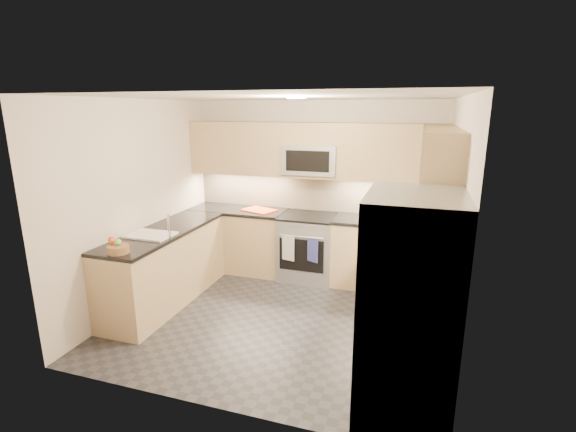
# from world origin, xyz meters

# --- Properties ---
(floor) EXTENTS (3.60, 3.20, 0.00)m
(floor) POSITION_xyz_m (0.00, 0.00, 0.00)
(floor) COLOR #25262B
(floor) RESTS_ON ground
(ceiling) EXTENTS (3.60, 3.20, 0.02)m
(ceiling) POSITION_xyz_m (0.00, 0.00, 2.50)
(ceiling) COLOR beige
(ceiling) RESTS_ON wall_back
(wall_back) EXTENTS (3.60, 0.02, 2.50)m
(wall_back) POSITION_xyz_m (0.00, 1.60, 1.25)
(wall_back) COLOR beige
(wall_back) RESTS_ON floor
(wall_front) EXTENTS (3.60, 0.02, 2.50)m
(wall_front) POSITION_xyz_m (0.00, -1.60, 1.25)
(wall_front) COLOR beige
(wall_front) RESTS_ON floor
(wall_left) EXTENTS (0.02, 3.20, 2.50)m
(wall_left) POSITION_xyz_m (-1.80, 0.00, 1.25)
(wall_left) COLOR beige
(wall_left) RESTS_ON floor
(wall_right) EXTENTS (0.02, 3.20, 2.50)m
(wall_right) POSITION_xyz_m (1.80, 0.00, 1.25)
(wall_right) COLOR beige
(wall_right) RESTS_ON floor
(base_cab_back_left) EXTENTS (1.42, 0.60, 0.90)m
(base_cab_back_left) POSITION_xyz_m (-1.09, 1.30, 0.45)
(base_cab_back_left) COLOR tan
(base_cab_back_left) RESTS_ON floor
(base_cab_back_right) EXTENTS (1.42, 0.60, 0.90)m
(base_cab_back_right) POSITION_xyz_m (1.09, 1.30, 0.45)
(base_cab_back_right) COLOR tan
(base_cab_back_right) RESTS_ON floor
(base_cab_right) EXTENTS (0.60, 1.70, 0.90)m
(base_cab_right) POSITION_xyz_m (1.50, 0.15, 0.45)
(base_cab_right) COLOR tan
(base_cab_right) RESTS_ON floor
(base_cab_peninsula) EXTENTS (0.60, 2.00, 0.90)m
(base_cab_peninsula) POSITION_xyz_m (-1.50, 0.00, 0.45)
(base_cab_peninsula) COLOR tan
(base_cab_peninsula) RESTS_ON floor
(countertop_back_left) EXTENTS (1.42, 0.63, 0.04)m
(countertop_back_left) POSITION_xyz_m (-1.09, 1.30, 0.92)
(countertop_back_left) COLOR black
(countertop_back_left) RESTS_ON base_cab_back_left
(countertop_back_right) EXTENTS (1.42, 0.63, 0.04)m
(countertop_back_right) POSITION_xyz_m (1.09, 1.30, 0.92)
(countertop_back_right) COLOR black
(countertop_back_right) RESTS_ON base_cab_back_right
(countertop_right) EXTENTS (0.63, 1.70, 0.04)m
(countertop_right) POSITION_xyz_m (1.50, 0.15, 0.92)
(countertop_right) COLOR black
(countertop_right) RESTS_ON base_cab_right
(countertop_peninsula) EXTENTS (0.63, 2.00, 0.04)m
(countertop_peninsula) POSITION_xyz_m (-1.50, 0.00, 0.92)
(countertop_peninsula) COLOR black
(countertop_peninsula) RESTS_ON base_cab_peninsula
(upper_cab_back) EXTENTS (3.60, 0.35, 0.75)m
(upper_cab_back) POSITION_xyz_m (0.00, 1.43, 1.83)
(upper_cab_back) COLOR tan
(upper_cab_back) RESTS_ON wall_back
(upper_cab_right) EXTENTS (0.35, 1.95, 0.75)m
(upper_cab_right) POSITION_xyz_m (1.62, 0.28, 1.83)
(upper_cab_right) COLOR tan
(upper_cab_right) RESTS_ON wall_right
(backsplash_back) EXTENTS (3.60, 0.01, 0.51)m
(backsplash_back) POSITION_xyz_m (0.00, 1.60, 1.20)
(backsplash_back) COLOR tan
(backsplash_back) RESTS_ON wall_back
(backsplash_right) EXTENTS (0.01, 2.30, 0.51)m
(backsplash_right) POSITION_xyz_m (1.80, 0.45, 1.20)
(backsplash_right) COLOR tan
(backsplash_right) RESTS_ON wall_right
(gas_range) EXTENTS (0.76, 0.65, 0.91)m
(gas_range) POSITION_xyz_m (0.00, 1.28, 0.46)
(gas_range) COLOR gray
(gas_range) RESTS_ON floor
(range_cooktop) EXTENTS (0.76, 0.65, 0.03)m
(range_cooktop) POSITION_xyz_m (0.00, 1.28, 0.92)
(range_cooktop) COLOR black
(range_cooktop) RESTS_ON gas_range
(oven_door_glass) EXTENTS (0.62, 0.02, 0.45)m
(oven_door_glass) POSITION_xyz_m (0.00, 0.95, 0.45)
(oven_door_glass) COLOR black
(oven_door_glass) RESTS_ON gas_range
(oven_handle) EXTENTS (0.60, 0.02, 0.02)m
(oven_handle) POSITION_xyz_m (0.00, 0.93, 0.72)
(oven_handle) COLOR #B2B5BA
(oven_handle) RESTS_ON gas_range
(microwave) EXTENTS (0.76, 0.40, 0.40)m
(microwave) POSITION_xyz_m (0.00, 1.40, 1.70)
(microwave) COLOR #A2A5AA
(microwave) RESTS_ON upper_cab_back
(microwave_door) EXTENTS (0.60, 0.01, 0.28)m
(microwave_door) POSITION_xyz_m (0.00, 1.20, 1.70)
(microwave_door) COLOR black
(microwave_door) RESTS_ON microwave
(refrigerator) EXTENTS (0.70, 0.90, 1.80)m
(refrigerator) POSITION_xyz_m (1.45, -1.15, 0.90)
(refrigerator) COLOR #A2A4A9
(refrigerator) RESTS_ON floor
(fridge_handle_left) EXTENTS (0.02, 0.02, 1.20)m
(fridge_handle_left) POSITION_xyz_m (1.08, -1.33, 0.95)
(fridge_handle_left) COLOR #B2B5BA
(fridge_handle_left) RESTS_ON refrigerator
(fridge_handle_right) EXTENTS (0.02, 0.02, 1.20)m
(fridge_handle_right) POSITION_xyz_m (1.08, -0.97, 0.95)
(fridge_handle_right) COLOR #B2B5BA
(fridge_handle_right) RESTS_ON refrigerator
(sink_basin) EXTENTS (0.52, 0.38, 0.16)m
(sink_basin) POSITION_xyz_m (-1.50, -0.25, 0.88)
(sink_basin) COLOR white
(sink_basin) RESTS_ON base_cab_peninsula
(faucet) EXTENTS (0.03, 0.03, 0.28)m
(faucet) POSITION_xyz_m (-1.24, -0.25, 1.08)
(faucet) COLOR silver
(faucet) RESTS_ON countertop_peninsula
(utensil_bowl) EXTENTS (0.33, 0.33, 0.17)m
(utensil_bowl) POSITION_xyz_m (1.35, 1.35, 1.03)
(utensil_bowl) COLOR #75C353
(utensil_bowl) RESTS_ON countertop_back_right
(cutting_board) EXTENTS (0.54, 0.46, 0.01)m
(cutting_board) POSITION_xyz_m (-0.75, 1.30, 0.95)
(cutting_board) COLOR #D84214
(cutting_board) RESTS_ON countertop_back_left
(fruit_basket) EXTENTS (0.26, 0.26, 0.08)m
(fruit_basket) POSITION_xyz_m (-1.45, -0.86, 0.98)
(fruit_basket) COLOR #8E6442
(fruit_basket) RESTS_ON countertop_peninsula
(fruit_apple) EXTENTS (0.07, 0.07, 0.07)m
(fruit_apple) POSITION_xyz_m (-1.57, -0.81, 1.05)
(fruit_apple) COLOR red
(fruit_apple) RESTS_ON fruit_basket
(fruit_pear) EXTENTS (0.07, 0.07, 0.07)m
(fruit_pear) POSITION_xyz_m (-1.45, -0.85, 1.05)
(fruit_pear) COLOR #7BC755
(fruit_pear) RESTS_ON fruit_basket
(dish_towel_check) EXTENTS (0.18, 0.06, 0.35)m
(dish_towel_check) POSITION_xyz_m (-0.18, 0.91, 0.55)
(dish_towel_check) COLOR silver
(dish_towel_check) RESTS_ON oven_handle
(dish_towel_blue) EXTENTS (0.16, 0.08, 0.32)m
(dish_towel_blue) POSITION_xyz_m (0.17, 0.91, 0.55)
(dish_towel_blue) COLOR navy
(dish_towel_blue) RESTS_ON oven_handle
(fruit_orange) EXTENTS (0.06, 0.06, 0.06)m
(fruit_orange) POSITION_xyz_m (-1.53, -0.84, 1.05)
(fruit_orange) COLOR orange
(fruit_orange) RESTS_ON fruit_basket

